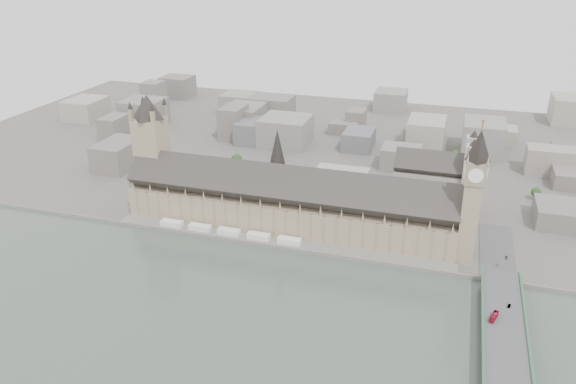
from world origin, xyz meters
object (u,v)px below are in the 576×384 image
(elizabeth_tower, at_px, (473,188))
(westminster_bridge, at_px, (504,343))
(westminster_abbey, at_px, (436,181))
(car_approach, at_px, (506,257))
(car_silver, at_px, (509,306))
(victoria_tower, at_px, (152,147))
(red_bus_north, at_px, (494,317))
(palace_of_westminster, at_px, (287,203))

(elizabeth_tower, relative_size, westminster_bridge, 0.33)
(westminster_bridge, xyz_separation_m, westminster_abbey, (-51.08, 182.50, 19.96))
(car_approach, bearing_deg, car_silver, -86.24)
(elizabeth_tower, distance_m, car_silver, 85.23)
(victoria_tower, distance_m, red_bus_north, 298.23)
(elizabeth_tower, distance_m, westminster_bridge, 111.81)
(westminster_abbey, relative_size, car_silver, 17.06)
(westminster_bridge, height_order, car_approach, car_approach)
(palace_of_westminster, xyz_separation_m, westminster_bridge, (162.00, -107.20, -17.58))
(elizabeth_tower, distance_m, car_approach, 55.15)
(elizabeth_tower, bearing_deg, victoria_tower, 176.04)
(westminster_bridge, distance_m, car_approach, 90.82)
(car_approach, bearing_deg, elizabeth_tower, 174.66)
(victoria_tower, relative_size, car_silver, 25.09)
(palace_of_westminster, bearing_deg, car_silver, -25.06)
(elizabeth_tower, xyz_separation_m, car_approach, (28.17, -4.96, -47.16))
(westminster_abbey, bearing_deg, car_approach, -59.00)
(elizabeth_tower, relative_size, red_bus_north, 9.60)
(palace_of_westminster, distance_m, elizabeth_tower, 142.94)
(car_approach, bearing_deg, red_bus_north, -92.98)
(palace_of_westminster, height_order, red_bus_north, palace_of_westminster)
(victoria_tower, height_order, car_approach, victoria_tower)
(westminster_abbey, bearing_deg, victoria_tower, -163.50)
(westminster_bridge, xyz_separation_m, car_silver, (3.23, 29.96, 5.78))
(westminster_bridge, distance_m, car_silver, 30.68)
(elizabeth_tower, distance_m, victoria_tower, 260.64)
(car_silver, bearing_deg, elizabeth_tower, 125.91)
(palace_of_westminster, height_order, car_approach, palace_of_westminster)
(westminster_bridge, bearing_deg, victoria_tower, 158.22)
(palace_of_westminster, relative_size, victoria_tower, 2.65)
(westminster_bridge, height_order, westminster_abbey, westminster_abbey)
(elizabeth_tower, height_order, westminster_abbey, elizabeth_tower)
(red_bus_north, height_order, car_approach, red_bus_north)
(victoria_tower, relative_size, car_approach, 21.31)
(victoria_tower, relative_size, westminster_abbey, 1.47)
(red_bus_north, bearing_deg, westminster_bridge, -50.51)
(westminster_bridge, relative_size, westminster_abbey, 4.78)
(elizabeth_tower, xyz_separation_m, westminster_abbey, (-27.08, 87.00, -33.01))
(car_silver, bearing_deg, car_approach, 102.46)
(elizabeth_tower, bearing_deg, westminster_bridge, -75.89)
(red_bus_north, bearing_deg, elizabeth_tower, 119.71)
(red_bus_north, xyz_separation_m, car_approach, (10.18, 75.92, -0.88))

